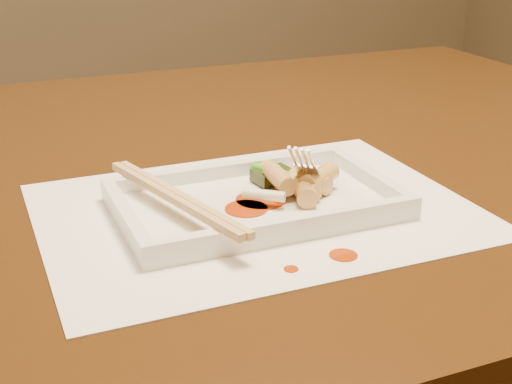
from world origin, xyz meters
name	(u,v)px	position (x,y,z in m)	size (l,w,h in m)	color
table	(179,239)	(0.00, 0.00, 0.65)	(1.40, 0.90, 0.75)	black
placemat	(256,210)	(0.03, -0.17, 0.75)	(0.40, 0.30, 0.00)	white
sauce_splatter_a	(343,255)	(0.06, -0.29, 0.75)	(0.02, 0.02, 0.00)	#9F2E04
sauce_splatter_b	(291,269)	(0.01, -0.29, 0.75)	(0.01, 0.01, 0.00)	#9F2E04
plate_base	(256,206)	(0.03, -0.17, 0.76)	(0.26, 0.16, 0.01)	white
plate_rim_far	(228,170)	(0.03, -0.10, 0.77)	(0.26, 0.01, 0.01)	white
plate_rim_near	(290,226)	(0.03, -0.24, 0.77)	(0.26, 0.01, 0.01)	white
plate_rim_left	(126,216)	(-0.10, -0.17, 0.77)	(0.01, 0.14, 0.01)	white
plate_rim_right	(370,177)	(0.15, -0.17, 0.77)	(0.01, 0.14, 0.01)	white
veg_piece	(273,175)	(0.06, -0.13, 0.77)	(0.04, 0.03, 0.01)	black
scallion_white	(264,195)	(0.03, -0.18, 0.77)	(0.01, 0.01, 0.04)	#EAEACC
scallion_green	(288,176)	(0.07, -0.15, 0.77)	(0.01, 0.01, 0.09)	#3A9417
chopstick_a	(171,198)	(-0.05, -0.17, 0.78)	(0.01, 0.21, 0.01)	tan
chopstick_b	(180,196)	(-0.05, -0.17, 0.78)	(0.01, 0.21, 0.01)	tan
fork	(316,113)	(0.10, -0.15, 0.83)	(0.09, 0.10, 0.14)	silver
sauce_blob_0	(246,209)	(0.01, -0.18, 0.76)	(0.04, 0.04, 0.00)	#9F2E04
sauce_blob_1	(261,200)	(0.03, -0.17, 0.76)	(0.05, 0.05, 0.00)	#9F2E04
rice_cake_0	(310,181)	(0.09, -0.17, 0.77)	(0.02, 0.02, 0.04)	#D7B564
rice_cake_1	(301,184)	(0.07, -0.17, 0.77)	(0.02, 0.02, 0.04)	#D7B564
rice_cake_2	(279,178)	(0.06, -0.16, 0.78)	(0.02, 0.02, 0.05)	#D7B564
rice_cake_3	(275,175)	(0.06, -0.14, 0.77)	(0.02, 0.02, 0.04)	#D7B564
rice_cake_4	(302,182)	(0.08, -0.17, 0.77)	(0.02, 0.02, 0.05)	#D7B564
rice_cake_5	(319,178)	(0.09, -0.18, 0.78)	(0.02, 0.02, 0.05)	#D7B564
rice_cake_6	(306,191)	(0.07, -0.19, 0.77)	(0.02, 0.02, 0.04)	#D7B564
rice_cake_7	(301,188)	(0.07, -0.18, 0.77)	(0.02, 0.02, 0.04)	#D7B564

